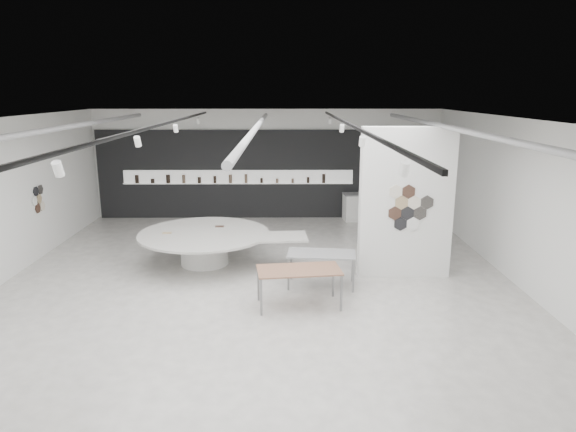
{
  "coord_description": "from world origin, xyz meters",
  "views": [
    {
      "loc": [
        0.6,
        -10.88,
        4.39
      ],
      "look_at": [
        0.7,
        1.2,
        1.44
      ],
      "focal_mm": 32.0,
      "sensor_mm": 36.0,
      "label": 1
    }
  ],
  "objects_px": {
    "display_island": "(207,243)",
    "kitchen_counter": "(367,207)",
    "partition_column": "(406,203)",
    "sample_table_wood": "(299,272)",
    "sample_table_stone": "(321,256)"
  },
  "relations": [
    {
      "from": "display_island",
      "to": "kitchen_counter",
      "type": "xyz_separation_m",
      "value": [
        4.89,
        4.69,
        -0.09
      ]
    },
    {
      "from": "partition_column",
      "to": "kitchen_counter",
      "type": "bearing_deg",
      "value": 90.09
    },
    {
      "from": "sample_table_wood",
      "to": "display_island",
      "type": "bearing_deg",
      "value": 130.62
    },
    {
      "from": "display_island",
      "to": "sample_table_stone",
      "type": "relative_size",
      "value": 2.76
    },
    {
      "from": "sample_table_wood",
      "to": "sample_table_stone",
      "type": "relative_size",
      "value": 1.12
    },
    {
      "from": "display_island",
      "to": "sample_table_wood",
      "type": "relative_size",
      "value": 2.46
    },
    {
      "from": "partition_column",
      "to": "sample_table_wood",
      "type": "height_order",
      "value": "partition_column"
    },
    {
      "from": "sample_table_wood",
      "to": "kitchen_counter",
      "type": "relative_size",
      "value": 1.05
    },
    {
      "from": "sample_table_wood",
      "to": "sample_table_stone",
      "type": "bearing_deg",
      "value": 64.14
    },
    {
      "from": "partition_column",
      "to": "kitchen_counter",
      "type": "relative_size",
      "value": 2.09
    },
    {
      "from": "sample_table_wood",
      "to": "sample_table_stone",
      "type": "distance_m",
      "value": 1.26
    },
    {
      "from": "partition_column",
      "to": "sample_table_wood",
      "type": "relative_size",
      "value": 1.99
    },
    {
      "from": "sample_table_stone",
      "to": "kitchen_counter",
      "type": "relative_size",
      "value": 0.94
    },
    {
      "from": "sample_table_wood",
      "to": "sample_table_stone",
      "type": "height_order",
      "value": "sample_table_wood"
    },
    {
      "from": "display_island",
      "to": "sample_table_stone",
      "type": "xyz_separation_m",
      "value": [
        2.86,
        -1.56,
        0.17
      ]
    }
  ]
}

